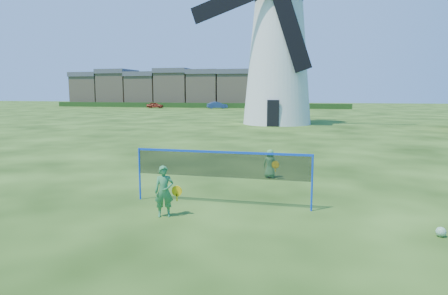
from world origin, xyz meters
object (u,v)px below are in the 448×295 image
badminton_net (221,165)px  car_right (217,105)px  player_boy (270,164)px  play_ball (441,232)px  windmill (278,52)px  car_left (155,105)px  player_girl (164,191)px

badminton_net → car_right: size_ratio=1.28×
player_boy → badminton_net: bearing=85.2°
badminton_net → play_ball: badminton_net is taller
windmill → car_left: bearing=129.4°
badminton_net → car_right: bearing=104.6°
player_girl → play_ball: (6.50, 0.08, -0.55)m
car_left → car_right: car_right is taller
player_girl → car_left: player_girl is taller
badminton_net → player_girl: badminton_net is taller
car_left → car_right: (12.61, 0.73, 0.08)m
windmill → badminton_net: size_ratio=4.17×
car_left → car_right: bearing=-97.7°
play_ball → windmill: bearing=102.6°
player_girl → car_left: (-27.95, 64.21, -0.09)m
car_left → badminton_net: bearing=-166.2°
player_boy → play_ball: bearing=138.8°
play_ball → car_right: 68.45m
windmill → player_boy: size_ratio=19.67×
car_right → player_girl: bearing=169.1°
play_ball → car_left: bearing=118.2°
player_boy → car_left: size_ratio=0.32×
badminton_net → car_left: size_ratio=1.51×
badminton_net → car_left: badminton_net is taller
play_ball → car_left: 72.80m
player_girl → play_ball: 6.53m
windmill → play_ball: 31.96m
player_boy → car_left: 66.15m
play_ball → car_right: (-21.85, 64.87, 0.54)m
play_ball → car_left: (-34.45, 64.13, 0.46)m
player_girl → badminton_net: bearing=28.5°
windmill → play_ball: size_ratio=95.68×
badminton_net → play_ball: size_ratio=22.95×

